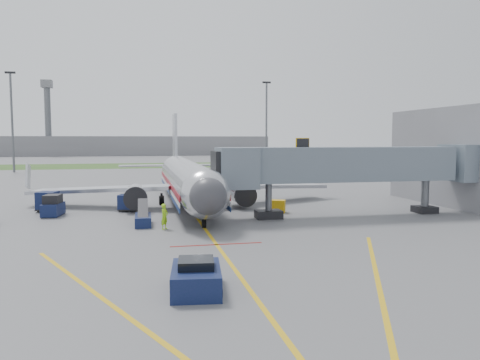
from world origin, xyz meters
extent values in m
plane|color=#565659|center=(0.00, 0.00, 0.00)|extent=(400.00, 400.00, 0.00)
cube|color=#2D4C1E|center=(0.00, 90.00, 0.01)|extent=(300.00, 25.00, 0.01)
cube|color=gold|center=(0.00, -2.00, 0.00)|extent=(0.25, 50.00, 0.01)
cube|color=maroon|center=(0.00, -4.00, 0.00)|extent=(6.00, 0.25, 0.01)
cube|color=gold|center=(-6.00, -14.00, 0.00)|extent=(9.52, 20.04, 0.01)
cube|color=gold|center=(6.00, -14.00, 0.00)|extent=(9.52, 20.04, 0.01)
cylinder|color=silver|center=(0.00, 15.00, 2.70)|extent=(3.80, 28.00, 3.80)
sphere|color=silver|center=(0.00, 1.00, 2.70)|extent=(3.80, 3.80, 3.80)
sphere|color=#38383D|center=(0.00, -0.30, 2.70)|extent=(2.74, 2.74, 2.74)
cube|color=black|center=(0.00, 0.60, 3.25)|extent=(2.20, 1.20, 0.55)
cone|color=silver|center=(0.00, 31.50, 2.70)|extent=(3.80, 5.00, 3.80)
cube|color=#B7BAC1|center=(0.00, 31.00, 6.70)|extent=(0.35, 4.20, 7.00)
cube|color=#B7BAC1|center=(-8.50, 15.00, 1.80)|extent=(15.10, 8.59, 1.13)
cube|color=#B7BAC1|center=(8.50, 15.00, 1.80)|extent=(15.10, 8.59, 1.13)
cylinder|color=silver|center=(-5.20, 12.00, 1.35)|extent=(2.10, 3.60, 2.10)
cylinder|color=silver|center=(5.20, 12.00, 1.35)|extent=(2.10, 3.60, 2.10)
cube|color=maroon|center=(1.92, 15.00, 2.35)|extent=(0.05, 28.00, 0.45)
cube|color=navy|center=(1.92, 15.00, 1.45)|extent=(0.05, 28.00, 0.35)
cylinder|color=black|center=(0.00, 2.00, 0.30)|extent=(0.28, 0.70, 0.70)
cylinder|color=black|center=(-2.60, 15.50, 0.45)|extent=(0.50, 1.00, 1.00)
cylinder|color=black|center=(2.60, 15.50, 0.45)|extent=(0.50, 1.00, 1.00)
cube|color=slate|center=(13.00, 5.00, 4.60)|extent=(20.00, 3.00, 3.00)
cube|color=slate|center=(3.20, 5.00, 4.40)|extent=(3.20, 3.60, 3.40)
cube|color=black|center=(2.00, 5.00, 4.40)|extent=(1.60, 3.00, 2.80)
cube|color=#E7AA0D|center=(9.00, 5.00, 6.40)|extent=(1.20, 0.15, 1.00)
cylinder|color=#595B60|center=(6.00, 5.00, 1.55)|extent=(0.56, 0.56, 3.10)
cube|color=black|center=(6.00, 5.00, 0.35)|extent=(2.20, 1.60, 0.70)
cylinder|color=#595B60|center=(21.00, 5.00, 1.55)|extent=(0.70, 0.70, 3.10)
cube|color=black|center=(21.00, 5.00, 0.30)|extent=(1.80, 1.80, 0.60)
cube|color=slate|center=(25.00, 5.00, 4.60)|extent=(3.00, 4.00, 3.40)
cube|color=slate|center=(30.00, 10.00, 5.00)|extent=(10.00, 16.00, 10.00)
cylinder|color=#595B60|center=(-30.00, 70.00, 10.00)|extent=(0.44, 0.44, 20.00)
cube|color=black|center=(-30.00, 70.00, 20.20)|extent=(2.00, 0.40, 0.40)
cylinder|color=#595B60|center=(25.00, 75.00, 10.00)|extent=(0.44, 0.44, 20.00)
cube|color=black|center=(25.00, 75.00, 20.20)|extent=(2.00, 0.40, 0.40)
cube|color=slate|center=(-10.00, 170.00, 4.00)|extent=(120.00, 14.00, 8.00)
cylinder|color=#595B60|center=(-40.00, 165.00, 14.00)|extent=(2.40, 2.40, 28.00)
cube|color=slate|center=(-40.00, 165.00, 28.50)|extent=(4.00, 4.00, 3.00)
cube|color=#0C1938|center=(-2.38, -12.96, 0.54)|extent=(2.56, 3.77, 1.08)
cube|color=black|center=(-2.38, -12.96, 1.23)|extent=(1.75, 1.75, 0.49)
cylinder|color=black|center=(-3.41, -14.12, 0.39)|extent=(0.31, 0.81, 0.79)
cylinder|color=black|center=(-1.65, -14.33, 0.39)|extent=(0.31, 0.81, 0.79)
cylinder|color=black|center=(-3.11, -11.58, 0.39)|extent=(0.31, 0.81, 0.79)
cylinder|color=black|center=(-1.36, -11.79, 0.39)|extent=(0.31, 0.81, 0.79)
cube|color=#0C1938|center=(-12.36, 10.30, 0.60)|extent=(1.76, 2.87, 1.08)
cube|color=black|center=(-12.36, 10.30, 1.51)|extent=(1.52, 1.89, 0.76)
cylinder|color=black|center=(-13.03, 9.41, 0.27)|extent=(0.31, 0.57, 0.54)
cylinder|color=black|center=(-11.96, 9.26, 0.27)|extent=(0.31, 0.57, 0.54)
cylinder|color=black|center=(-12.76, 11.33, 0.27)|extent=(0.31, 0.57, 0.54)
cylinder|color=black|center=(-11.69, 11.19, 0.27)|extent=(0.31, 0.57, 0.54)
cube|color=#0C1938|center=(-6.03, 11.88, 0.86)|extent=(1.73, 1.73, 1.40)
cube|color=black|center=(-6.03, 11.88, 0.16)|extent=(1.78, 1.78, 0.11)
cylinder|color=black|center=(-6.70, 11.51, 0.13)|extent=(0.26, 0.30, 0.25)
cylinder|color=black|center=(-5.66, 11.21, 0.13)|extent=(0.26, 0.30, 0.25)
cylinder|color=black|center=(-6.41, 12.55, 0.13)|extent=(0.26, 0.30, 0.25)
cylinder|color=black|center=(-5.37, 12.26, 0.13)|extent=(0.26, 0.30, 0.25)
cube|color=#0C1938|center=(-13.33, 13.23, 1.02)|extent=(2.05, 2.05, 1.67)
cube|color=black|center=(-13.33, 13.23, 0.19)|extent=(2.12, 2.12, 0.13)
cylinder|color=black|center=(-14.12, 12.77, 0.15)|extent=(0.31, 0.35, 0.30)
cylinder|color=black|center=(-12.87, 12.43, 0.15)|extent=(0.31, 0.35, 0.30)
cylinder|color=black|center=(-13.78, 14.02, 0.15)|extent=(0.31, 0.35, 0.30)
cylinder|color=black|center=(-12.53, 13.68, 0.15)|extent=(0.31, 0.35, 0.30)
cube|color=#0C1938|center=(-4.58, 4.00, 0.40)|extent=(1.27, 3.20, 0.80)
cube|color=black|center=(-4.57, 4.44, 1.24)|extent=(0.83, 3.58, 1.25)
cylinder|color=black|center=(-5.03, 2.85, 0.25)|extent=(0.20, 0.50, 0.50)
cylinder|color=black|center=(-4.15, 2.84, 0.25)|extent=(0.20, 0.50, 0.50)
cylinder|color=black|center=(-5.01, 5.16, 0.25)|extent=(0.20, 0.50, 0.50)
cylinder|color=black|center=(-4.12, 5.15, 0.25)|extent=(0.20, 0.50, 0.50)
cube|color=#E7AA0D|center=(7.68, 8.00, 0.58)|extent=(1.72, 1.47, 1.16)
cylinder|color=black|center=(7.24, 8.20, 0.14)|extent=(0.29, 0.34, 0.29)
cylinder|color=black|center=(8.12, 7.80, 0.14)|extent=(0.29, 0.34, 0.29)
imported|color=#97DE1A|center=(-3.00, 2.00, 0.97)|extent=(0.80, 0.84, 1.93)
camera|label=1|loc=(-4.76, -33.35, 6.79)|focal=35.00mm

